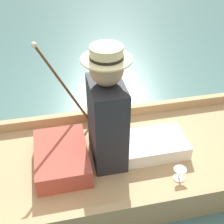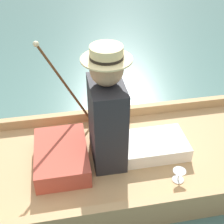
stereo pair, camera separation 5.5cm
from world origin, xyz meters
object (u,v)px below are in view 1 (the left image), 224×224
object	(u,v)px
walking_cane	(60,81)
wine_glass	(180,172)
teddy_bear	(104,106)
seated_person	(118,119)

from	to	relation	value
walking_cane	wine_glass	bearing A→B (deg)	44.37
teddy_bear	seated_person	bearing A→B (deg)	4.22
seated_person	wine_glass	world-z (taller)	seated_person
wine_glass	teddy_bear	bearing A→B (deg)	-149.51
wine_glass	walking_cane	xyz separation A→B (m)	(-0.74, -0.73, 0.40)
teddy_bear	wine_glass	xyz separation A→B (m)	(0.68, 0.40, -0.16)
seated_person	wine_glass	xyz separation A→B (m)	(0.32, 0.37, -0.29)
walking_cane	teddy_bear	bearing A→B (deg)	78.76
teddy_bear	wine_glass	distance (m)	0.80
teddy_bear	walking_cane	size ratio (longest dim) A/B	0.59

